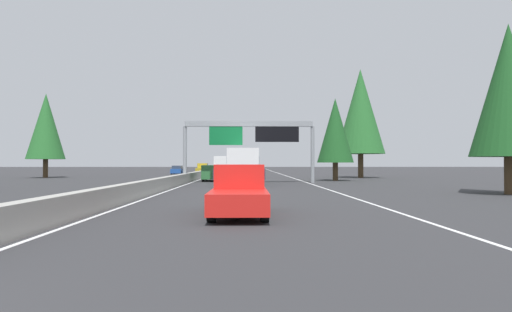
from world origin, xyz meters
TOP-DOWN VIEW (x-y plane):
  - ground_plane at (60.00, 0.00)m, footprint 320.00×320.00m
  - median_barrier at (80.00, 0.30)m, footprint 180.00×0.56m
  - shoulder_stripe_right at (70.00, -11.52)m, footprint 160.00×0.16m
  - shoulder_stripe_median at (70.00, -0.25)m, footprint 160.00×0.16m
  - sign_gantry_overhead at (38.70, -6.04)m, footprint 0.50×12.68m
  - pickup_far_left at (11.89, -5.39)m, footprint 5.60×2.00m
  - bus_mid_right at (35.86, -5.35)m, footprint 11.50×2.55m
  - box_truck_far_center at (66.63, -1.92)m, footprint 8.50×2.40m
  - sedan_mid_center at (86.14, -1.67)m, footprint 4.40×1.80m
  - sedan_near_right at (93.83, -1.74)m, footprint 4.40×1.80m
  - minivan_mid_left at (43.44, -2.01)m, footprint 5.00×1.95m
  - sedan_distant_b at (92.97, -5.25)m, footprint 4.40×1.80m
  - oncoming_near at (73.97, 6.40)m, footprint 4.40×1.80m
  - oncoming_far at (82.15, 2.87)m, footprint 5.60×2.00m
  - conifer_right_foreground at (22.45, -21.77)m, footprint 4.63×4.63m
  - conifer_right_near at (43.93, -15.24)m, footprint 3.94×3.94m
  - conifer_right_mid at (53.69, -20.45)m, footprint 6.24×6.24m
  - conifer_left_near at (54.76, 20.64)m, footprint 4.86×4.86m

SIDE VIEW (x-z plane):
  - ground_plane at x=60.00m, z-range 0.00..0.00m
  - shoulder_stripe_right at x=70.00m, z-range 0.00..0.01m
  - shoulder_stripe_median at x=70.00m, z-range 0.00..0.01m
  - median_barrier at x=80.00m, z-range 0.00..0.90m
  - sedan_mid_center at x=86.14m, z-range -0.05..1.42m
  - sedan_near_right at x=93.83m, z-range -0.05..1.42m
  - sedan_distant_b at x=92.97m, z-range -0.05..1.42m
  - oncoming_near at x=73.97m, z-range -0.05..1.42m
  - pickup_far_left at x=11.89m, z-range -0.02..1.84m
  - oncoming_far at x=82.15m, z-range -0.02..1.84m
  - minivan_mid_left at x=43.44m, z-range 0.11..1.80m
  - box_truck_far_center at x=66.63m, z-range 0.14..3.09m
  - bus_mid_right at x=35.86m, z-range 0.17..3.27m
  - sign_gantry_overhead at x=38.70m, z-range 1.76..7.70m
  - conifer_right_near at x=43.93m, z-range 0.96..9.91m
  - conifer_right_foreground at x=22.45m, z-range 1.13..11.65m
  - conifer_left_near at x=54.76m, z-range 1.19..12.23m
  - conifer_right_mid at x=53.69m, z-range 1.53..15.71m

